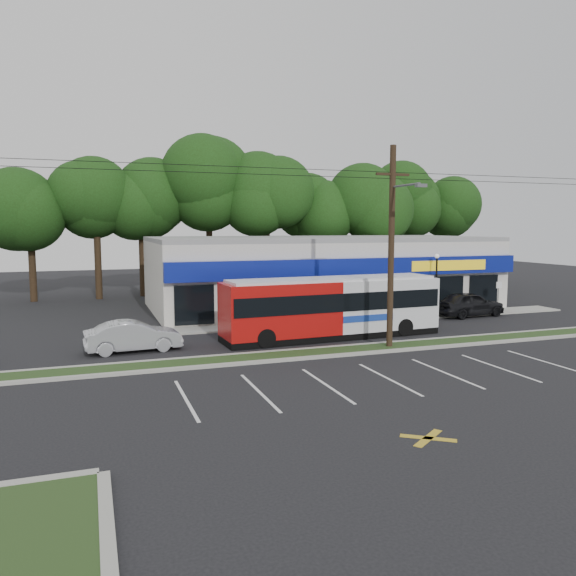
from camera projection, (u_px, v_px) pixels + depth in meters
The scene contains 15 objects.
ground at pixel (343, 357), 26.21m from camera, with size 120.00×120.00×0.00m, color black.
grass_strip at pixel (335, 351), 27.15m from camera, with size 40.00×1.60×0.12m, color #233716.
curb_south at pixel (342, 355), 26.35m from camera, with size 40.00×0.25×0.14m, color #9E9E93.
curb_north at pixel (328, 348), 27.94m from camera, with size 40.00×0.25×0.14m, color #9E9E93.
sidewalk at pixel (354, 320), 36.30m from camera, with size 32.00×2.20×0.10m, color #9E9E93.
strip_mall at pixel (320, 272), 42.66m from camera, with size 25.00×12.55×5.30m.
utility_pole at pixel (389, 240), 27.43m from camera, with size 50.00×2.77×10.00m.
lamp_post at pixel (436, 277), 37.82m from camera, with size 0.30×0.30×4.25m.
sign_post at pixel (499, 291), 39.39m from camera, with size 0.45×0.10×2.23m.
tree_line at pixel (262, 201), 50.98m from camera, with size 46.76×6.76×11.83m.
metrobus at pixel (332, 306), 30.71m from camera, with size 12.42×3.18×3.31m.
car_dark at pixel (469, 304), 38.07m from camera, with size 2.02×5.01×1.71m, color black.
car_silver at pixel (133, 336), 27.35m from camera, with size 1.60×4.60×1.52m, color #A7A9AF.
pedestrian_a at pixel (362, 308), 35.84m from camera, with size 0.68×0.44×1.85m, color beige.
pedestrian_b at pixel (360, 315), 33.69m from camera, with size 0.76×0.59×1.56m, color beige.
Camera 1 is at (-11.03, -23.36, 6.08)m, focal length 35.00 mm.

